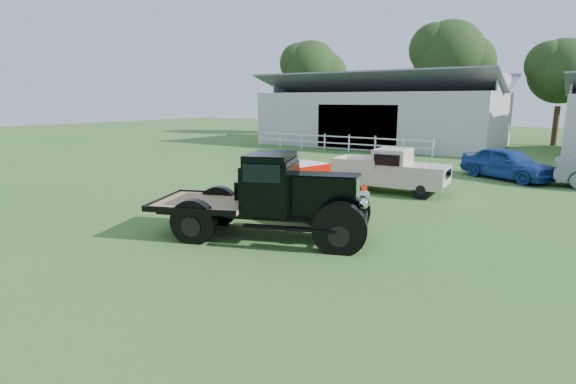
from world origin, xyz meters
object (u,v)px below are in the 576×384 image
Objects in this scene: vintage_flatbed at (267,196)px; red_pickup at (299,188)px; white_pickup at (390,171)px; misc_car_blue at (508,163)px.

vintage_flatbed reaches higher than red_pickup.
white_pickup reaches higher than red_pickup.
red_pickup is at bearing -174.62° from misc_car_blue.
vintage_flatbed is at bearing -167.31° from misc_car_blue.
white_pickup is at bearing 178.12° from misc_car_blue.
red_pickup reaches higher than misc_car_blue.
misc_car_blue is at bearing 80.98° from red_pickup.
vintage_flatbed reaches higher than white_pickup.
red_pickup is 5.06m from white_pickup.
vintage_flatbed is 14.11m from misc_car_blue.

